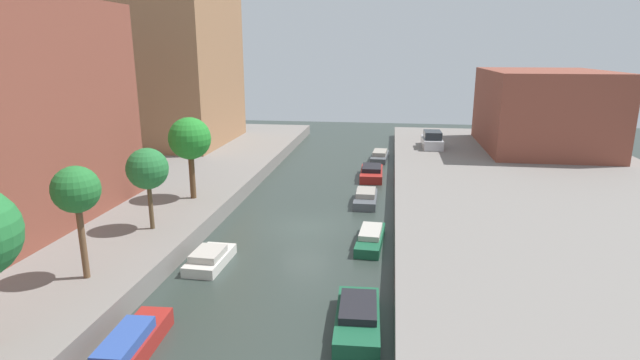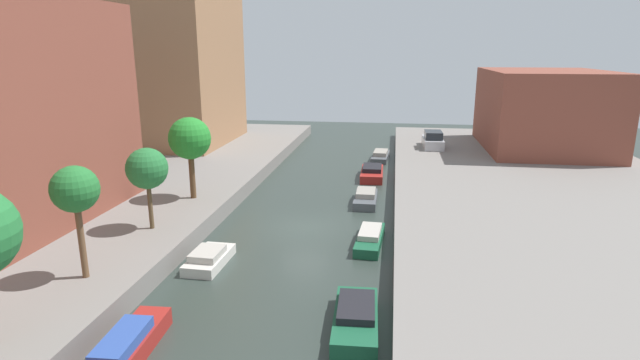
# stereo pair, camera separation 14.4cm
# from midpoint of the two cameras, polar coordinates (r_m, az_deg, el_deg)

# --- Properties ---
(ground_plane) EXTENTS (84.00, 84.00, 0.00)m
(ground_plane) POSITION_cam_midpoint_polar(r_m,az_deg,el_deg) (28.59, -1.80, -5.45)
(ground_plane) COLOR #2D3833
(quay_left) EXTENTS (20.00, 64.00, 1.00)m
(quay_left) POSITION_cam_midpoint_polar(r_m,az_deg,el_deg) (34.26, -27.39, -2.82)
(quay_left) COLOR gray
(quay_left) RESTS_ON ground_plane
(quay_right) EXTENTS (20.00, 64.00, 1.00)m
(quay_right) POSITION_cam_midpoint_polar(r_m,az_deg,el_deg) (29.86, 27.99, -5.33)
(quay_right) COLOR gray
(quay_right) RESTS_ON ground_plane
(low_block_right) EXTENTS (10.00, 13.46, 6.99)m
(low_block_right) POSITION_cam_midpoint_polar(r_m,az_deg,el_deg) (49.54, 23.91, 7.29)
(low_block_right) COLOR brown
(low_block_right) RESTS_ON quay_right
(street_tree_1) EXTENTS (1.82, 1.82, 4.57)m
(street_tree_1) POSITION_cam_midpoint_polar(r_m,az_deg,el_deg) (21.31, -26.17, -1.14)
(street_tree_1) COLOR brown
(street_tree_1) RESTS_ON quay_left
(street_tree_2) EXTENTS (2.05, 2.05, 4.16)m
(street_tree_2) POSITION_cam_midpoint_polar(r_m,az_deg,el_deg) (26.14, -19.19, 1.17)
(street_tree_2) COLOR brown
(street_tree_2) RESTS_ON quay_left
(street_tree_3) EXTENTS (2.51, 2.51, 4.95)m
(street_tree_3) POSITION_cam_midpoint_polar(r_m,az_deg,el_deg) (30.84, -14.73, 4.52)
(street_tree_3) COLOR brown
(street_tree_3) RESTS_ON quay_left
(parked_car) EXTENTS (1.82, 4.22, 1.54)m
(parked_car) POSITION_cam_midpoint_polar(r_m,az_deg,el_deg) (47.39, 12.53, 4.42)
(parked_car) COLOR #B7B7BC
(parked_car) RESTS_ON quay_right
(moored_boat_left_1) EXTENTS (1.44, 4.61, 1.03)m
(moored_boat_left_1) POSITION_cam_midpoint_polar(r_m,az_deg,el_deg) (18.29, -21.14, -17.43)
(moored_boat_left_1) COLOR maroon
(moored_boat_left_1) RESTS_ON ground_plane
(moored_boat_left_2) EXTENTS (1.59, 3.24, 0.81)m
(moored_boat_left_2) POSITION_cam_midpoint_polar(r_m,az_deg,el_deg) (24.32, -12.60, -8.70)
(moored_boat_left_2) COLOR beige
(moored_boat_left_2) RESTS_ON ground_plane
(moored_boat_right_1) EXTENTS (1.75, 4.21, 0.90)m
(moored_boat_right_1) POSITION_cam_midpoint_polar(r_m,az_deg,el_deg) (18.89, 4.08, -15.43)
(moored_boat_right_1) COLOR #195638
(moored_boat_right_1) RESTS_ON ground_plane
(moored_boat_right_2) EXTENTS (1.45, 4.16, 0.79)m
(moored_boat_right_2) POSITION_cam_midpoint_polar(r_m,az_deg,el_deg) (26.30, 5.60, -6.58)
(moored_boat_right_2) COLOR #195638
(moored_boat_right_2) RESTS_ON ground_plane
(moored_boat_right_3) EXTENTS (1.43, 3.67, 0.86)m
(moored_boat_right_3) POSITION_cam_midpoint_polar(r_m,az_deg,el_deg) (32.98, 5.09, -2.05)
(moored_boat_right_3) COLOR #4C5156
(moored_boat_right_3) RESTS_ON ground_plane
(moored_boat_right_4) EXTENTS (1.75, 4.29, 0.96)m
(moored_boat_right_4) POSITION_cam_midpoint_polar(r_m,az_deg,el_deg) (39.44, 5.78, 0.82)
(moored_boat_right_4) COLOR maroon
(moored_boat_right_4) RESTS_ON ground_plane
(moored_boat_right_5) EXTENTS (1.62, 4.39, 0.84)m
(moored_boat_right_5) POSITION_cam_midpoint_polar(r_m,az_deg,el_deg) (46.07, 6.73, 2.74)
(moored_boat_right_5) COLOR #4C5156
(moored_boat_right_5) RESTS_ON ground_plane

